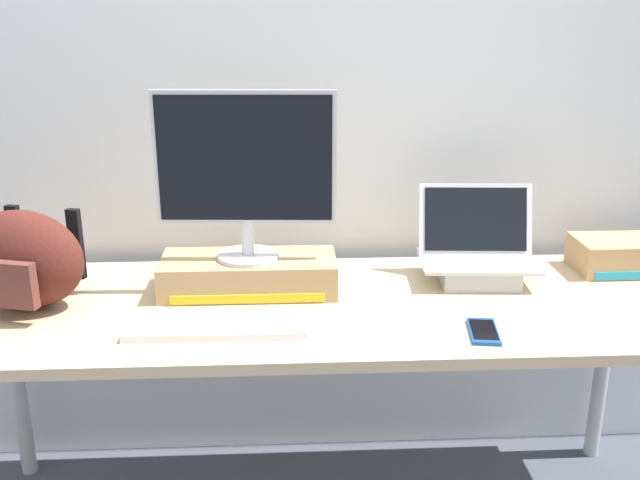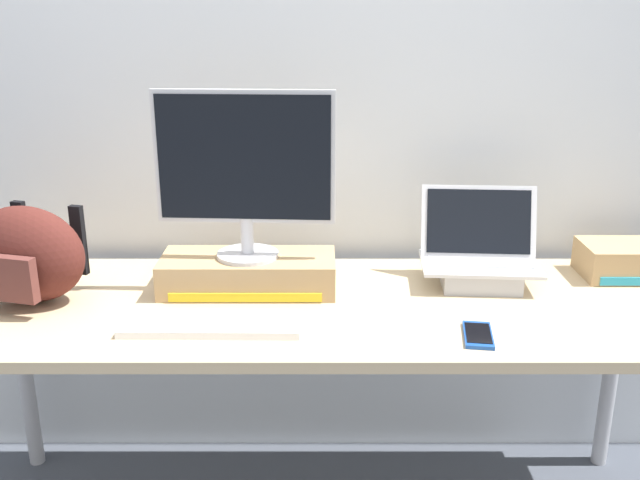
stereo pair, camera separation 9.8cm
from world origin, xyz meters
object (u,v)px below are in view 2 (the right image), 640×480
at_px(external_keyboard, 214,323).
at_px(messenger_backpack, 29,254).
at_px(toner_box_cyan, 638,261).
at_px(cell_phone, 481,335).
at_px(toner_box_yellow, 251,273).
at_px(desktop_monitor, 247,168).
at_px(open_laptop, 482,264).

relative_size(external_keyboard, messenger_backpack, 1.20).
bearing_deg(toner_box_cyan, cell_phone, -143.18).
relative_size(toner_box_yellow, messenger_backpack, 1.31).
height_order(desktop_monitor, messenger_backpack, desktop_monitor).
distance_m(desktop_monitor, open_laptop, 0.74).
distance_m(toner_box_yellow, toner_box_cyan, 1.16).
xyz_separation_m(toner_box_yellow, messenger_backpack, (-0.60, -0.08, 0.08)).
bearing_deg(desktop_monitor, messenger_backpack, -168.92).
distance_m(desktop_monitor, cell_phone, 0.76).
bearing_deg(open_laptop, toner_box_yellow, -171.81).
relative_size(desktop_monitor, open_laptop, 1.41).
bearing_deg(toner_box_cyan, external_keyboard, -163.36).
height_order(toner_box_yellow, cell_phone, toner_box_yellow).
height_order(open_laptop, external_keyboard, open_laptop).
bearing_deg(open_laptop, desktop_monitor, -171.71).
xyz_separation_m(desktop_monitor, cell_phone, (0.60, -0.31, -0.35)).
height_order(messenger_backpack, cell_phone, messenger_backpack).
bearing_deg(toner_box_yellow, open_laptop, 4.49).
bearing_deg(external_keyboard, cell_phone, -3.82).
height_order(desktop_monitor, external_keyboard, desktop_monitor).
relative_size(external_keyboard, toner_box_cyan, 1.42).
xyz_separation_m(toner_box_yellow, open_laptop, (0.67, 0.05, 0.01)).
xyz_separation_m(external_keyboard, toner_box_cyan, (1.23, 0.37, 0.04)).
bearing_deg(messenger_backpack, external_keyboard, -3.98).
distance_m(open_laptop, cell_phone, 0.38).
xyz_separation_m(open_laptop, toner_box_cyan, (0.48, 0.05, -0.01)).
relative_size(desktop_monitor, cell_phone, 3.28).
bearing_deg(messenger_backpack, desktop_monitor, 22.54).
xyz_separation_m(external_keyboard, cell_phone, (0.67, -0.05, -0.01)).
xyz_separation_m(messenger_backpack, toner_box_cyan, (1.75, 0.19, -0.08)).
height_order(desktop_monitor, cell_phone, desktop_monitor).
distance_m(messenger_backpack, cell_phone, 1.22).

